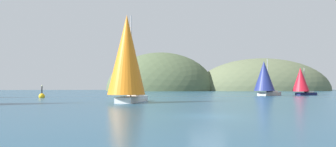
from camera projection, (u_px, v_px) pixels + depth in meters
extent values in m
plane|color=navy|center=(207.00, 116.00, 21.16)|extent=(360.00, 360.00, 0.00)
ellipsoid|color=#5B6647|center=(263.00, 91.00, 160.62)|extent=(73.85, 44.00, 34.83)
ellipsoid|color=#4C5B3D|center=(161.00, 91.00, 155.96)|extent=(56.67, 44.00, 40.11)
cube|color=#191E4C|center=(306.00, 94.00, 73.22)|extent=(5.77, 3.20, 0.67)
cube|color=beige|center=(309.00, 92.00, 73.62)|extent=(2.06, 1.71, 0.36)
cylinder|color=#B2B2B7|center=(304.00, 80.00, 73.16)|extent=(0.14, 0.14, 6.10)
cone|color=#B21423|center=(301.00, 79.00, 72.71)|extent=(4.90, 4.90, 5.79)
cube|color=#B7B2A8|center=(269.00, 94.00, 71.40)|extent=(7.04, 6.08, 0.83)
cube|color=beige|center=(272.00, 91.00, 72.28)|extent=(2.85, 2.75, 0.36)
cylinder|color=#B2B2B7|center=(268.00, 75.00, 71.13)|extent=(0.14, 0.14, 7.92)
cone|color=navy|center=(264.00, 76.00, 70.08)|extent=(6.67, 6.67, 7.03)
cube|color=white|center=(133.00, 99.00, 41.00)|extent=(4.29, 8.74, 0.79)
cube|color=beige|center=(136.00, 95.00, 42.53)|extent=(2.28, 3.04, 0.36)
cylinder|color=#B2B2B7|center=(131.00, 56.00, 40.43)|extent=(0.14, 0.14, 11.02)
cone|color=orange|center=(127.00, 55.00, 38.60)|extent=(5.97, 5.97, 10.39)
sphere|color=gold|center=(42.00, 96.00, 56.39)|extent=(1.10, 1.10, 1.10)
cylinder|color=black|center=(42.00, 91.00, 56.44)|extent=(0.20, 0.20, 1.60)
sphere|color=#F2EA99|center=(42.00, 86.00, 56.48)|extent=(0.24, 0.24, 0.24)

